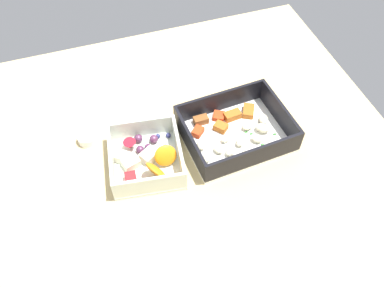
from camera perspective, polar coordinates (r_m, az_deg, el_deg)
table_surface at (r=81.88cm, az=1.28°, el=-1.17°), size 80.00×80.00×2.00cm
pasta_container at (r=82.19cm, az=6.16°, el=1.78°), size 21.86×17.72×5.71cm
fruit_bowl at (r=77.88cm, az=-6.51°, el=-2.07°), size 15.46×16.24×5.80cm
paper_cup_liner at (r=84.41cm, az=-14.69°, el=0.81°), size 3.88×3.88×1.80cm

